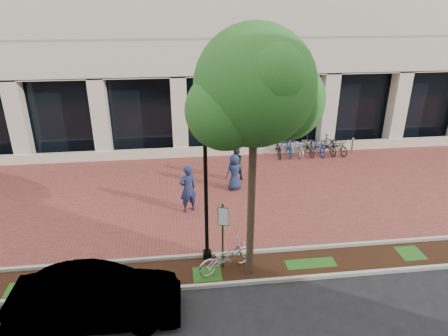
{
  "coord_description": "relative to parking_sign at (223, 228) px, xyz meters",
  "views": [
    {
      "loc": [
        -2.14,
        -15.35,
        7.87
      ],
      "look_at": [
        -0.36,
        -0.8,
        1.54
      ],
      "focal_mm": 32.0,
      "sensor_mm": 36.0,
      "label": 1
    }
  ],
  "objects": [
    {
      "name": "parking_sign",
      "position": [
        0.0,
        0.0,
        0.0
      ],
      "size": [
        0.34,
        0.07,
        2.28
      ],
      "rotation": [
        0.0,
        0.0,
        -0.33
      ],
      "color": "#133418",
      "rests_on": "ground"
    },
    {
      "name": "bike_rack_cluster",
      "position": [
        5.72,
        9.18,
        -0.99
      ],
      "size": [
        4.16,
        1.81,
        1.0
      ],
      "rotation": [
        0.0,
        0.0,
        0.02
      ],
      "color": "black",
      "rests_on": "ground"
    },
    {
      "name": "curb_street_side",
      "position": [
        0.93,
        -0.85,
        -1.4
      ],
      "size": [
        40.0,
        0.12,
        0.12
      ],
      "primitive_type": "cube",
      "color": "#A5A59B",
      "rests_on": "ground"
    },
    {
      "name": "curb_plaza_side",
      "position": [
        0.93,
        0.65,
        -1.4
      ],
      "size": [
        40.0,
        0.12,
        0.12
      ],
      "primitive_type": "cube",
      "color": "#A5A59B",
      "rests_on": "ground"
    },
    {
      "name": "sedan_near_curb",
      "position": [
        -3.5,
        -1.76,
        -0.75
      ],
      "size": [
        4.33,
        1.59,
        1.42
      ],
      "primitive_type": "imported",
      "rotation": [
        0.0,
        0.0,
        1.55
      ],
      "color": "#BCBCC1",
      "rests_on": "ground"
    },
    {
      "name": "brick_plaza",
      "position": [
        0.93,
        5.15,
        -1.45
      ],
      "size": [
        40.0,
        9.0,
        0.01
      ],
      "primitive_type": "cube",
      "color": "brown",
      "rests_on": "ground"
    },
    {
      "name": "street_tree",
      "position": [
        0.84,
        -0.27,
        4.12
      ],
      "size": [
        3.77,
        3.14,
        7.36
      ],
      "color": "#4D3A2C",
      "rests_on": "ground"
    },
    {
      "name": "planting_strip",
      "position": [
        0.93,
        -0.1,
        -1.45
      ],
      "size": [
        40.0,
        1.5,
        0.01
      ],
      "primitive_type": "cube",
      "color": "black",
      "rests_on": "ground"
    },
    {
      "name": "pedestrian_left",
      "position": [
        -0.92,
        3.79,
        -0.48
      ],
      "size": [
        0.84,
        0.73,
        1.95
      ],
      "primitive_type": "imported",
      "rotation": [
        0.0,
        0.0,
        3.59
      ],
      "color": "#1E264D",
      "rests_on": "ground"
    },
    {
      "name": "locked_bicycle",
      "position": [
        0.08,
        -0.1,
        -0.96
      ],
      "size": [
        1.99,
        1.37,
        0.99
      ],
      "primitive_type": "imported",
      "rotation": [
        0.0,
        0.0,
        1.99
      ],
      "color": "silver",
      "rests_on": "ground"
    },
    {
      "name": "pedestrian_right",
      "position": [
        1.16,
        5.48,
        -0.64
      ],
      "size": [
        0.92,
        0.74,
        1.64
      ],
      "primitive_type": "imported",
      "rotation": [
        0.0,
        0.0,
        3.46
      ],
      "color": "#1D294A",
      "rests_on": "ground"
    },
    {
      "name": "bollard",
      "position": [
        8.17,
        9.15,
        -1.02
      ],
      "size": [
        0.12,
        0.12,
        0.86
      ],
      "color": "#BDBCC2",
      "rests_on": "ground"
    },
    {
      "name": "ground",
      "position": [
        0.93,
        5.15,
        -1.46
      ],
      "size": [
        120.0,
        120.0,
        0.0
      ],
      "primitive_type": "plane",
      "color": "black",
      "rests_on": "ground"
    },
    {
      "name": "pedestrian_mid",
      "position": [
        1.34,
        6.37,
        -0.65
      ],
      "size": [
        0.99,
        0.94,
        1.62
      ],
      "primitive_type": "imported",
      "rotation": [
        0.0,
        0.0,
        3.71
      ],
      "color": "#2A2A2F",
      "rests_on": "ground"
    },
    {
      "name": "lamppost",
      "position": [
        -0.45,
        0.55,
        1.11
      ],
      "size": [
        0.36,
        0.36,
        4.57
      ],
      "color": "black",
      "rests_on": "ground"
    }
  ]
}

